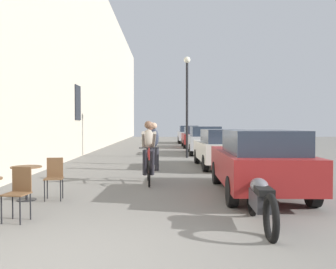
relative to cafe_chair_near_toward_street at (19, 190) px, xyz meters
The scene contains 15 objects.
ground_plane 2.43m from the cafe_chair_near_toward_street, 53.19° to the right, with size 88.00×88.00×0.00m, color slate.
building_facade_left 13.27m from the cafe_chair_near_toward_street, 99.51° to the left, with size 0.54×68.00×11.17m.
cafe_chair_near_toward_street is the anchor object (origin of this frame).
cafe_table_mid 1.71m from the cafe_chair_near_toward_street, 106.54° to the left, with size 0.64×0.64×0.72m.
cafe_chair_mid_toward_street 1.72m from the cafe_chair_near_toward_street, 87.34° to the left, with size 0.43×0.43×0.89m.
cyclist_on_bicycle 4.46m from the cafe_chair_near_toward_street, 63.08° to the left, with size 0.52×1.76×1.74m.
pedestrian_near 6.91m from the cafe_chair_near_toward_street, 72.30° to the left, with size 0.35×0.26×1.68m.
pedestrian_mid 8.66m from the cafe_chair_near_toward_street, 77.15° to the left, with size 0.38×0.30×1.72m.
street_lamp 12.32m from the cafe_chair_near_toward_street, 72.71° to the left, with size 0.32×0.32×4.90m.
parked_car_nearest 5.10m from the cafe_chair_near_toward_street, 25.57° to the left, with size 1.90×4.24×1.48m.
parked_car_second 8.79m from the cafe_chair_near_toward_street, 58.37° to the left, with size 1.76×4.06×1.44m.
parked_car_third 14.52m from the cafe_chair_near_toward_street, 71.22° to the left, with size 1.84×4.27×1.51m.
parked_car_fourth 20.08m from the cafe_chair_near_toward_street, 76.56° to the left, with size 1.76×4.12×1.46m.
parked_car_fifth 25.69m from the cafe_chair_near_toward_street, 79.62° to the left, with size 1.88×4.32×1.52m.
parked_motorcycle 3.98m from the cafe_chair_near_toward_street, ahead, with size 0.62×2.15×0.92m.
Camera 1 is at (0.99, -4.14, 1.60)m, focal length 38.72 mm.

